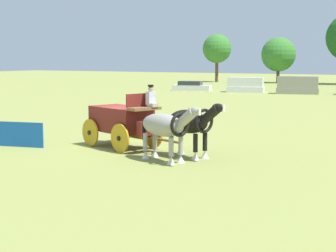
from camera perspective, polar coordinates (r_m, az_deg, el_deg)
ground_plane at (r=23.87m, az=-4.94°, el=-2.23°), size 220.00×220.00×0.00m
show_wagon at (r=23.59m, az=-4.76°, el=0.60°), size 5.73×2.87×2.79m
draft_horse_near at (r=21.20m, az=2.37°, el=0.30°), size 2.98×1.54×2.22m
draft_horse_off at (r=20.34m, az=-0.29°, el=-0.08°), size 3.12×1.57×2.18m
parked_vehicle_a at (r=65.13m, az=2.49°, el=4.18°), size 4.81×2.73×1.14m
parked_vehicle_b at (r=62.72m, az=8.17°, el=4.30°), size 4.49×2.86×1.70m
parked_vehicle_c at (r=60.94m, az=13.50°, el=4.19°), size 4.85×2.99×1.91m
tree_a at (r=89.21m, az=5.18°, el=8.10°), size 4.67×4.67×7.75m
tree_b at (r=87.47m, az=11.55°, el=7.39°), size 5.38×5.38×7.14m
sponsor_banner at (r=24.89m, az=-16.22°, el=-0.82°), size 3.13×0.80×1.10m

